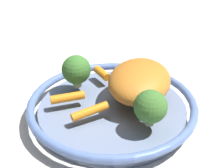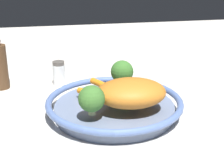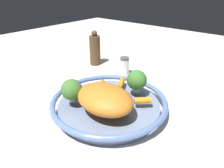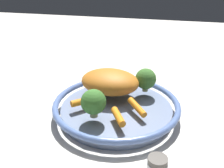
# 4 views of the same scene
# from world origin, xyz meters

# --- Properties ---
(ground_plane) EXTENTS (2.39, 2.39, 0.00)m
(ground_plane) POSITION_xyz_m (0.00, 0.00, 0.00)
(ground_plane) COLOR beige
(serving_bowl) EXTENTS (0.33, 0.33, 0.04)m
(serving_bowl) POSITION_xyz_m (0.00, 0.00, 0.02)
(serving_bowl) COLOR slate
(serving_bowl) RESTS_ON ground_plane
(roast_chicken_piece) EXTENTS (0.13, 0.17, 0.06)m
(roast_chicken_piece) POSITION_xyz_m (0.05, 0.03, 0.07)
(roast_chicken_piece) COLOR #C06F23
(roast_chicken_piece) RESTS_ON serving_bowl
(baby_carrot_back) EXTENTS (0.07, 0.06, 0.02)m
(baby_carrot_back) POSITION_xyz_m (-0.03, -0.06, 0.05)
(baby_carrot_back) COLOR orange
(baby_carrot_back) RESTS_ON serving_bowl
(baby_carrot_right) EXTENTS (0.07, 0.05, 0.02)m
(baby_carrot_right) POSITION_xyz_m (-0.08, -0.02, 0.05)
(baby_carrot_right) COLOR orange
(baby_carrot_right) RESTS_ON serving_bowl
(baby_carrot_left) EXTENTS (0.04, 0.04, 0.02)m
(baby_carrot_left) POSITION_xyz_m (-0.04, 0.09, 0.05)
(baby_carrot_left) COLOR orange
(baby_carrot_left) RESTS_ON serving_bowl
(broccoli_floret_large) EXTENTS (0.06, 0.06, 0.07)m
(broccoli_floret_large) POSITION_xyz_m (-0.08, 0.04, 0.08)
(broccoli_floret_large) COLOR #9CA466
(broccoli_floret_large) RESTS_ON serving_bowl
(broccoli_floret_mid) EXTENTS (0.06, 0.06, 0.07)m
(broccoli_floret_mid) POSITION_xyz_m (0.08, -0.07, 0.08)
(broccoli_floret_mid) COLOR tan
(broccoli_floret_mid) RESTS_ON serving_bowl
(salt_shaker) EXTENTS (0.04, 0.04, 0.07)m
(salt_shaker) POSITION_xyz_m (-0.23, -0.12, 0.04)
(salt_shaker) COLOR silver
(salt_shaker) RESTS_ON ground_plane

